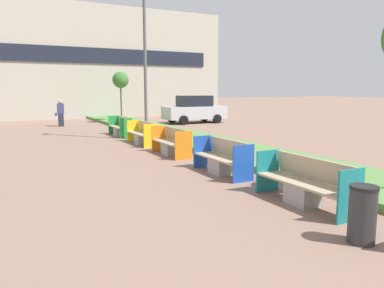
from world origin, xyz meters
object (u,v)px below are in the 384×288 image
at_px(bench_yellow_frame, 143,135).
at_px(parked_car_distant, 194,110).
at_px(bench_teal_frame, 305,186).
at_px(bench_green_frame, 121,128).
at_px(litter_bin, 362,214).
at_px(sapling_tree_far, 121,80).
at_px(pedestrian_walking, 61,113).
at_px(bench_blue_frame, 223,161).
at_px(bench_orange_frame, 172,145).
at_px(street_lamp_post, 145,42).

height_order(bench_yellow_frame, parked_car_distant, parked_car_distant).
distance_m(bench_teal_frame, bench_green_frame, 12.52).
relative_size(litter_bin, sapling_tree_far, 0.26).
xyz_separation_m(bench_green_frame, sapling_tree_far, (2.18, 7.03, 2.51)).
xyz_separation_m(bench_yellow_frame, pedestrian_walking, (-1.90, 9.50, 0.46)).
bearing_deg(bench_green_frame, bench_blue_frame, -89.99).
distance_m(bench_yellow_frame, sapling_tree_far, 10.73).
relative_size(bench_teal_frame, bench_orange_frame, 1.10).
bearing_deg(bench_yellow_frame, parked_car_distant, 49.85).
bearing_deg(street_lamp_post, bench_teal_frame, -93.30).
relative_size(litter_bin, street_lamp_post, 0.11).
bearing_deg(bench_yellow_frame, sapling_tree_far, 77.93).
xyz_separation_m(bench_teal_frame, parked_car_distant, (6.54, 17.12, 0.54)).
relative_size(bench_orange_frame, bench_green_frame, 1.04).
distance_m(bench_blue_frame, parked_car_distant, 15.50).
xyz_separation_m(bench_green_frame, street_lamp_post, (0.61, -1.96, 3.99)).
height_order(bench_yellow_frame, sapling_tree_far, sapling_tree_far).
distance_m(bench_orange_frame, pedestrian_walking, 12.58).
distance_m(bench_teal_frame, pedestrian_walking, 18.95).
distance_m(bench_blue_frame, litter_bin, 4.94).
bearing_deg(bench_yellow_frame, litter_bin, -93.16).
relative_size(bench_teal_frame, street_lamp_post, 0.29).
xyz_separation_m(bench_blue_frame, bench_orange_frame, (-0.00, 3.35, -0.00)).
height_order(bench_teal_frame, pedestrian_walking, pedestrian_walking).
bearing_deg(bench_green_frame, parked_car_distant, 35.06).
height_order(street_lamp_post, sapling_tree_far, street_lamp_post).
xyz_separation_m(bench_blue_frame, pedestrian_walking, (-1.90, 15.77, 0.46)).
bearing_deg(parked_car_distant, litter_bin, -109.67).
bearing_deg(bench_yellow_frame, bench_green_frame, 90.03).
bearing_deg(sapling_tree_far, parked_car_distant, -29.17).
bearing_deg(parked_car_distant, bench_teal_frame, -109.86).
relative_size(bench_green_frame, parked_car_distant, 0.47).
height_order(bench_blue_frame, street_lamp_post, street_lamp_post).
height_order(bench_teal_frame, street_lamp_post, street_lamp_post).
distance_m(bench_blue_frame, bench_orange_frame, 3.35).
bearing_deg(bench_orange_frame, sapling_tree_far, 80.56).
relative_size(bench_blue_frame, litter_bin, 2.38).
bearing_deg(bench_teal_frame, parked_car_distant, 69.08).
relative_size(bench_teal_frame, pedestrian_walking, 1.40).
relative_size(bench_blue_frame, sapling_tree_far, 0.61).
relative_size(bench_green_frame, litter_bin, 2.25).
bearing_deg(parked_car_distant, bench_orange_frame, -120.43).
xyz_separation_m(bench_orange_frame, parked_car_distant, (6.55, 10.69, 0.55)).
distance_m(litter_bin, parked_car_distant, 20.25).
distance_m(bench_yellow_frame, pedestrian_walking, 9.69).
relative_size(bench_green_frame, sapling_tree_far, 0.58).
relative_size(bench_teal_frame, bench_green_frame, 1.15).
bearing_deg(parked_car_distant, pedestrian_walking, 169.45).
xyz_separation_m(street_lamp_post, pedestrian_walking, (-2.51, 8.29, -3.53)).
relative_size(bench_teal_frame, bench_yellow_frame, 1.07).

